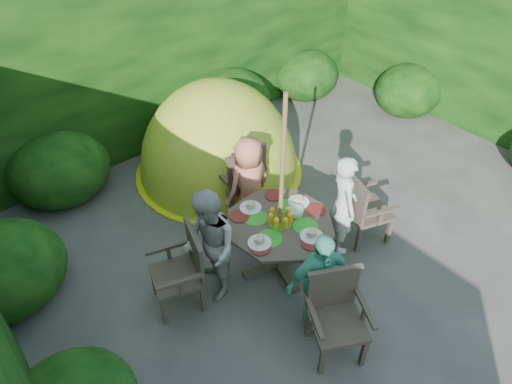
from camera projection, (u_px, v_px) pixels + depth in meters
ground at (358, 254)px, 5.41m from camera, size 60.00×60.00×0.00m
hedge_enclosure at (287, 118)px, 5.41m from camera, size 9.00×9.00×2.50m
patio_table at (280, 229)px, 4.91m from camera, size 1.45×1.45×0.83m
parasol_pole at (281, 192)px, 4.58m from camera, size 0.05×0.05×2.20m
garden_chair_right at (363, 208)px, 5.34m from camera, size 0.62×0.66×0.89m
garden_chair_left at (183, 269)px, 4.61m from camera, size 0.61×0.65×0.89m
garden_chair_back at (240, 178)px, 5.72m from camera, size 0.63×0.57×0.97m
garden_chair_front at (336, 313)px, 4.21m from camera, size 0.68×0.65×0.88m
child_right at (343, 205)px, 5.13m from camera, size 0.48×0.55×1.28m
child_left at (209, 247)px, 4.59m from camera, size 0.67×0.77×1.33m
child_back at (249, 184)px, 5.44m from camera, size 0.63×0.42×1.26m
child_front at (318, 282)px, 4.34m from camera, size 0.75×0.46×1.19m
dome_tent at (220, 171)px, 6.69m from camera, size 2.53×2.53×2.75m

